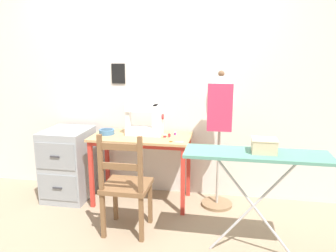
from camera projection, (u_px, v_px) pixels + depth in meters
name	position (u px, v px, depth m)	size (l,w,h in m)	color
ground_plane	(136.00, 212.00, 3.30)	(14.00, 14.00, 0.00)	gray
wall_back	(148.00, 80.00, 3.59)	(10.00, 0.06, 2.55)	silver
sewing_table	(141.00, 145.00, 3.40)	(1.02, 0.53, 0.73)	tan
sewing_machine	(147.00, 121.00, 3.39)	(0.39, 0.17, 0.34)	white
fabric_bowl	(107.00, 132.00, 3.44)	(0.16, 0.16, 0.05)	teal
scissors	(174.00, 142.00, 3.15)	(0.14, 0.04, 0.01)	silver
thread_spool_near_machine	(165.00, 136.00, 3.31)	(0.04, 0.04, 0.03)	red
thread_spool_mid_table	(169.00, 135.00, 3.31)	(0.03, 0.03, 0.04)	red
thread_spool_far_edge	(175.00, 134.00, 3.41)	(0.03, 0.03, 0.03)	purple
wooden_chair	(126.00, 186.00, 2.85)	(0.40, 0.38, 0.93)	brown
filing_cabinet	(69.00, 164.00, 3.58)	(0.46, 0.54, 0.77)	#93999E
dress_form	(220.00, 114.00, 3.23)	(0.32, 0.32, 1.40)	#846647
ironing_board	(256.00, 159.00, 2.46)	(1.08, 0.32, 0.85)	#518E7A
storage_box	(264.00, 146.00, 2.44)	(0.19, 0.16, 0.11)	beige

